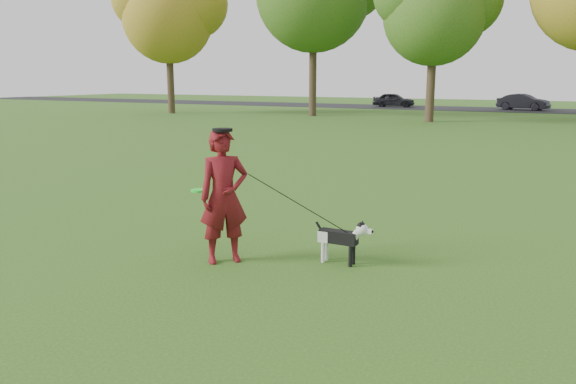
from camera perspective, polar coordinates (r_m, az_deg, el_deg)
The scene contains 7 objects.
ground at distance 7.99m, azimuth -0.37°, elevation -6.62°, with size 120.00×120.00×0.00m, color #285116.
road at distance 46.93m, azimuth 23.06°, elevation 7.65°, with size 120.00×7.00×0.02m, color black.
man at distance 7.62m, azimuth -6.53°, elevation -0.47°, with size 0.67×0.44×1.83m, color #560C19.
dog at distance 7.63m, azimuth 5.59°, elevation -4.52°, with size 0.84×0.17×0.64m.
car_left at distance 48.80m, azimuth 10.70°, elevation 9.19°, with size 1.39×3.47×1.18m, color black.
car_mid at distance 46.92m, azimuth 22.79°, elevation 8.43°, with size 1.30×3.72×1.23m, color black.
man_held_items at distance 7.39m, azimuth 1.24°, elevation -1.29°, with size 2.10×0.78×1.41m.
Camera 1 is at (3.51, -6.73, 2.50)m, focal length 35.00 mm.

